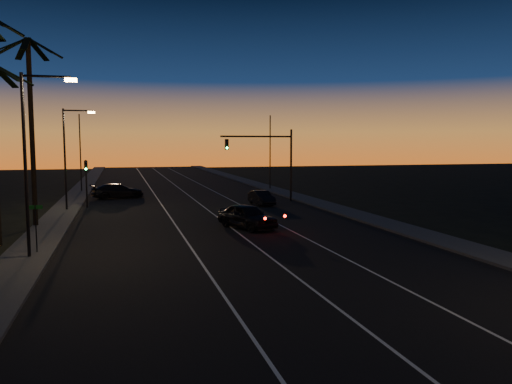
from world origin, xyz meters
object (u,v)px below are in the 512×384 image
object	(u,v)px
signal_mast	(268,152)
right_car	(261,198)
cross_car	(118,191)
lead_car	(247,216)

from	to	relation	value
signal_mast	right_car	bearing A→B (deg)	-120.04
signal_mast	cross_car	distance (m)	16.14
right_car	lead_car	bearing A→B (deg)	-110.18
signal_mast	cross_car	bearing A→B (deg)	153.89
lead_car	cross_car	distance (m)	22.63
lead_car	cross_car	world-z (taller)	lead_car
signal_mast	lead_car	world-z (taller)	signal_mast
right_car	cross_car	bearing A→B (deg)	144.74
signal_mast	lead_car	bearing A→B (deg)	-111.79
cross_car	right_car	bearing A→B (deg)	-35.26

